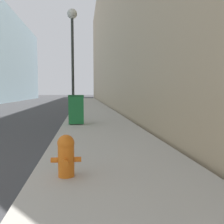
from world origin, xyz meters
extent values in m
cube|color=#B7B2A8|center=(5.80, 18.00, 0.08)|extent=(3.26, 60.00, 0.16)
cube|color=tan|center=(13.53, 26.00, 8.77)|extent=(12.00, 60.00, 17.55)
cylinder|color=orange|center=(4.80, 1.29, 0.42)|extent=(0.28, 0.28, 0.53)
sphere|color=orange|center=(4.80, 1.29, 0.74)|extent=(0.29, 0.29, 0.29)
cylinder|color=orange|center=(4.80, 1.29, 0.83)|extent=(0.08, 0.08, 0.06)
cylinder|color=orange|center=(4.80, 1.09, 0.45)|extent=(0.11, 0.12, 0.11)
cylinder|color=orange|center=(4.60, 1.29, 0.45)|extent=(0.12, 0.09, 0.09)
cylinder|color=orange|center=(5.00, 1.29, 0.45)|extent=(0.12, 0.09, 0.09)
cube|color=#1E7538|center=(4.79, 8.20, 0.78)|extent=(0.66, 0.58, 1.19)
cube|color=#16572A|center=(4.79, 8.20, 1.42)|extent=(0.68, 0.60, 0.08)
cylinder|color=black|center=(4.51, 8.44, 0.24)|extent=(0.05, 0.16, 0.16)
cylinder|color=black|center=(5.07, 8.44, 0.24)|extent=(0.05, 0.16, 0.16)
cylinder|color=#2D332D|center=(4.58, 10.31, 0.28)|extent=(0.26, 0.26, 0.25)
cylinder|color=#2D332D|center=(4.58, 10.31, 2.77)|extent=(0.14, 0.14, 5.22)
sphere|color=silver|center=(4.58, 10.31, 5.59)|extent=(0.51, 0.51, 0.51)
camera|label=1|loc=(5.11, -3.00, 1.64)|focal=40.00mm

